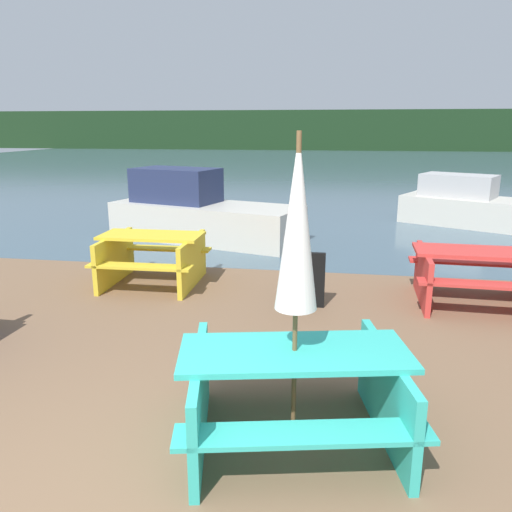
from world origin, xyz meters
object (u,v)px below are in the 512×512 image
Objects in this scene: picnic_table_red at (478,272)px; picnic_table_yellow at (153,255)px; umbrella_white at (297,225)px; boat at (199,214)px; picnic_table_teal at (294,386)px; boat_second at (480,207)px; signboard at (304,280)px.

picnic_table_red is 4.68m from picnic_table_yellow.
umbrella_white reaches higher than boat.
picnic_table_yellow is at bearing 124.47° from picnic_table_teal.
boat_second is (1.53, 5.89, 0.00)m from picnic_table_red.
signboard is (-0.12, 2.99, -0.07)m from picnic_table_teal.
picnic_table_yellow is 3.24m from boat.
picnic_table_red is 0.43× the size of boat_second.
picnic_table_red is 2.34× the size of signboard.
signboard is at bearing 92.23° from picnic_table_teal.
signboard is at bearing -14.62° from picnic_table_yellow.
boat_second is at bearing 58.71° from signboard.
boat is 4.60m from signboard.
picnic_table_yellow is 2.44m from signboard.
picnic_table_red is 0.41× the size of boat.
boat_second is at bearing 68.18° from umbrella_white.
picnic_table_yellow is at bearing -109.17° from boat_second.
boat reaches higher than boat_second.
picnic_table_yellow is at bearing 177.97° from picnic_table_red.
picnic_table_red is 5.91m from boat.
signboard is at bearing 92.23° from umbrella_white.
picnic_table_yellow reaches higher than picnic_table_red.
picnic_table_teal is 1.12× the size of picnic_table_red.
picnic_table_yellow is 8.45m from boat_second.
picnic_table_red is at bearing 57.35° from umbrella_white.
boat_second is 7.42m from signboard.
umbrella_white is at bearing -52.50° from boat.
picnic_table_teal is 2.62× the size of signboard.
picnic_table_yellow is at bearing 124.47° from umbrella_white.
boat is at bearing -130.44° from boat_second.
picnic_table_teal is 1.27× the size of picnic_table_yellow.
boat reaches higher than picnic_table_red.
picnic_table_teal is 0.46× the size of boat.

